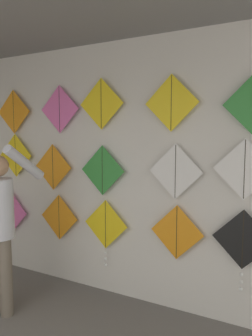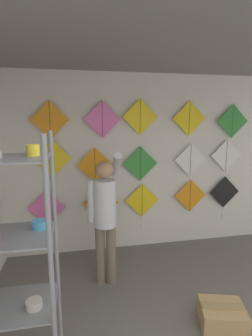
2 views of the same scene
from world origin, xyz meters
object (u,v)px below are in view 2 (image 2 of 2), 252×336
Objects in this scene: kite_1 at (101,203)px; kite_0 at (47,208)px; kite_2 at (142,203)px; kite_6 at (95,165)px; kite_14 at (233,121)px; kite_9 at (226,155)px; kite_3 at (190,196)px; kite_8 at (191,160)px; kite_10 at (50,120)px; kite_12 at (140,117)px; kite_11 at (102,119)px; kite_4 at (224,194)px; cardboard_box at (222,316)px; kite_13 at (189,119)px; kite_5 at (52,158)px; kite_7 at (140,164)px; shopkeeper at (105,212)px.

kite_0 is at bearing 180.00° from kite_1.
kite_6 is (-0.75, 0.00, 0.65)m from kite_2.
kite_9 is at bearing 180.00° from kite_14.
kite_8 reaches higher than kite_3.
kite_0 is 1.00× the size of kite_10.
kite_12 is (0.70, 0.00, 0.72)m from kite_6.
kite_9 is at bearing 0.04° from kite_2.
kite_14 is at bearing 0.00° from kite_11.
kite_12 is (-1.51, 0.00, 1.31)m from kite_4.
cardboard_box is at bearing -76.80° from kite_12.
kite_10 is 1.00× the size of kite_12.
kite_11 is 2.15m from kite_14.
kite_10 is at bearing 180.00° from kite_9.
kite_2 is 1.38× the size of kite_9.
kite_13 is (-0.70, 0.00, 0.61)m from kite_9.
kite_8 is (1.48, 0.00, 0.64)m from kite_1.
kite_3 is at bearing 0.00° from kite_11.
kite_11 is 1.00× the size of kite_14.
kite_5 is 2.94m from kite_14.
kite_14 is (1.56, 0.00, 0.66)m from kite_7.
kite_14 is (2.27, 0.00, 0.66)m from kite_6.
kite_2 is at bearing -179.93° from kite_13.
kite_7 is 0.85m from kite_8.
kite_13 is at bearing 180.00° from kite_14.
shopkeeper reaches higher than kite_0.
kite_5 is 2.83m from kite_9.
shopkeeper is 2.62m from kite_14.
cardboard_box is 0.69× the size of kite_2.
kite_7 is at bearing 0.00° from kite_1.
kite_12 is (1.44, 0.00, 1.36)m from kite_0.
kite_8 is at bearing 180.00° from kite_3.
kite_9 is 1.00× the size of kite_12.
shopkeeper is at bearing -51.29° from kite_5.
kite_11 reaches higher than cardboard_box.
kite_1 is at bearing 119.93° from cardboard_box.
kite_6 is 1.66m from kite_13.
kite_3 is (2.33, 0.00, 0.06)m from kite_0.
cardboard_box is 0.95× the size of kite_9.
shopkeeper is 3.10× the size of kite_3.
kite_14 reaches higher than kite_3.
cardboard_box is 2.30m from kite_8.
kite_11 is at bearing 180.00° from kite_12.
kite_4 is 1.38× the size of kite_12.
kite_8 is at bearing 76.69° from cardboard_box.
kite_9 is at bearing 0.00° from kite_3.
kite_2 is (0.70, 0.84, -0.20)m from shopkeeper.
kite_9 is at bearing 0.00° from kite_6.
kite_11 reaches higher than kite_6.
kite_11 is (-1.44, 0.00, 0.65)m from kite_8.
kite_2 is at bearing -0.09° from kite_1.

